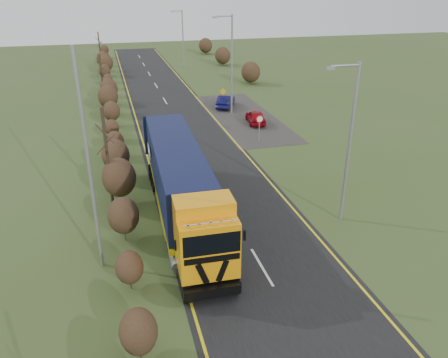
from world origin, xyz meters
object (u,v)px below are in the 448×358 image
car_red_hatchback (256,117)px  car_blue_sedan (226,101)px  lorry (181,182)px  speed_sign (259,124)px  streetlight_near (348,139)px

car_red_hatchback → car_blue_sedan: (-1.20, 6.25, 0.02)m
lorry → speed_sign: bearing=54.6°
car_red_hatchback → speed_sign: bearing=82.3°
car_red_hatchback → car_blue_sedan: size_ratio=0.93×
car_blue_sedan → streetlight_near: bearing=115.9°
car_red_hatchback → streetlight_near: 18.84m
lorry → speed_sign: lorry is taller
speed_sign → car_red_hatchback: bearing=74.3°
car_blue_sedan → car_red_hatchback: bearing=127.0°
lorry → car_red_hatchback: size_ratio=4.09×
car_red_hatchback → car_blue_sedan: 6.36m
streetlight_near → speed_sign: bearing=90.4°
lorry → streetlight_near: (8.50, -2.21, 2.42)m
lorry → streetlight_near: 9.11m
car_blue_sedan → lorry: bearing=95.1°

